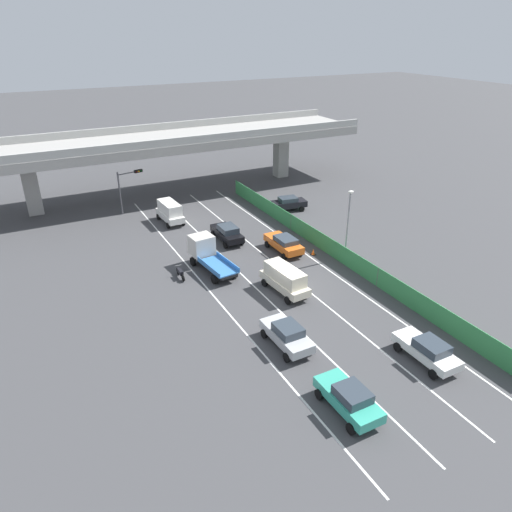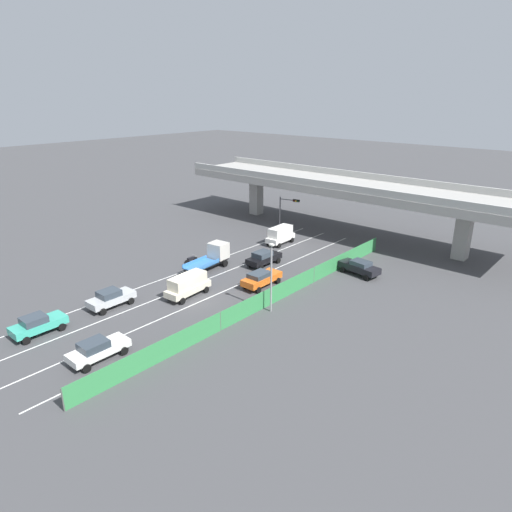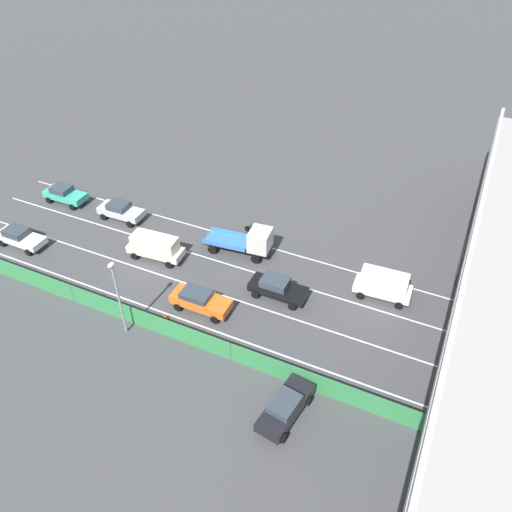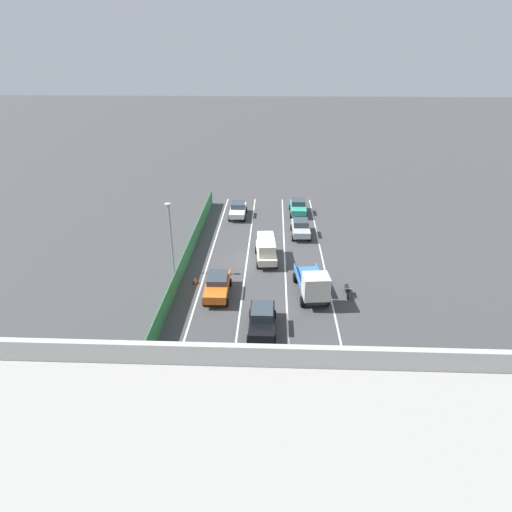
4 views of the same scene
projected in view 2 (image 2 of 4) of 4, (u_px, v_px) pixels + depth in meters
name	position (u px, v px, depth m)	size (l,w,h in m)	color
ground_plane	(186.00, 297.00, 44.09)	(300.00, 300.00, 0.00)	#424244
lane_line_left_edge	(185.00, 271.00, 50.55)	(0.14, 44.86, 0.01)	silver
lane_line_mid_left	(207.00, 279.00, 48.33)	(0.14, 44.86, 0.01)	silver
lane_line_mid_right	(231.00, 288.00, 46.11)	(0.14, 44.86, 0.01)	silver
lane_line_right_edge	(257.00, 298.00, 43.89)	(0.14, 44.86, 0.01)	silver
elevated_overpass	(345.00, 188.00, 62.33)	(50.63, 9.86, 7.97)	#A09E99
green_fence	(272.00, 295.00, 42.44)	(0.10, 40.96, 1.70)	#338447
car_sedan_black	(264.00, 258.00, 51.96)	(1.97, 4.54, 1.70)	black
car_van_cream	(188.00, 284.00, 43.92)	(2.25, 4.95, 2.19)	beige
car_sedan_silver	(111.00, 298.00, 41.80)	(2.05, 4.39, 1.68)	#B7BABC
car_van_white	(280.00, 234.00, 59.23)	(2.14, 4.47, 2.31)	silver
car_hatchback_white	(97.00, 349.00, 33.50)	(1.98, 4.52, 1.62)	silver
car_taxi_teal	(38.00, 324.00, 37.06)	(2.02, 4.31, 1.68)	teal
car_taxi_orange	(261.00, 278.00, 46.29)	(2.04, 4.67, 1.60)	orange
flatbed_truck_blue	(213.00, 256.00, 51.27)	(2.69, 5.98, 2.66)	black
motorcycle	(191.00, 260.00, 52.67)	(0.60, 1.95, 0.93)	black
parked_sedan_dark	(359.00, 267.00, 49.26)	(4.76, 2.45, 1.62)	black
traffic_light	(287.00, 207.00, 64.04)	(3.03, 0.85, 4.88)	#47474C
street_lamp	(271.00, 270.00, 39.88)	(0.60, 0.36, 6.52)	gray
traffic_cone	(266.00, 295.00, 43.90)	(0.47, 0.47, 0.58)	orange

